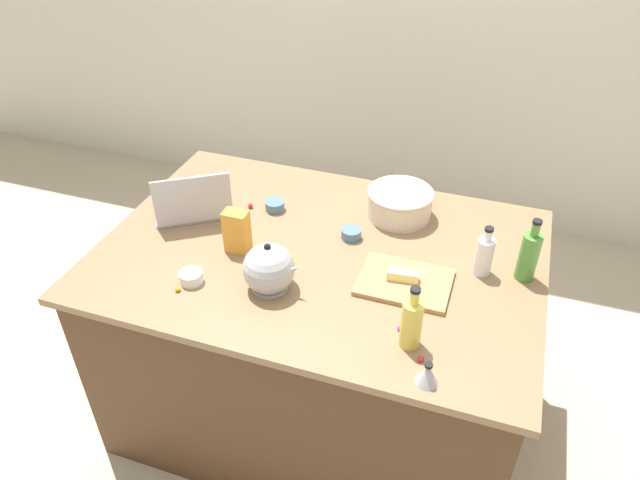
# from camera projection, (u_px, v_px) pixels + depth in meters

# --- Properties ---
(ground_plane) EXTENTS (12.00, 12.00, 0.00)m
(ground_plane) POSITION_uv_depth(u_px,v_px,m) (320.00, 404.00, 2.77)
(ground_plane) COLOR #B7A88E
(wall_back) EXTENTS (8.00, 0.10, 2.60)m
(wall_back) POSITION_uv_depth(u_px,v_px,m) (425.00, 11.00, 3.42)
(wall_back) COLOR beige
(wall_back) RESTS_ON ground
(island_counter) EXTENTS (1.64, 1.14, 0.90)m
(island_counter) POSITION_uv_depth(u_px,v_px,m) (320.00, 335.00, 2.50)
(island_counter) COLOR #4C331E
(island_counter) RESTS_ON ground
(laptop) EXTENTS (0.38, 0.36, 0.22)m
(laptop) POSITION_uv_depth(u_px,v_px,m) (194.00, 205.00, 2.41)
(laptop) COLOR #B7B7BC
(laptop) RESTS_ON island_counter
(mixing_bowl_large) EXTENTS (0.27, 0.27, 0.12)m
(mixing_bowl_large) POSITION_uv_depth(u_px,v_px,m) (400.00, 203.00, 2.39)
(mixing_bowl_large) COLOR beige
(mixing_bowl_large) RESTS_ON island_counter
(bottle_oil) EXTENTS (0.07, 0.07, 0.23)m
(bottle_oil) POSITION_uv_depth(u_px,v_px,m) (412.00, 322.00, 1.80)
(bottle_oil) COLOR #DBC64C
(bottle_oil) RESTS_ON island_counter
(bottle_vinegar) EXTENTS (0.06, 0.06, 0.19)m
(bottle_vinegar) POSITION_uv_depth(u_px,v_px,m) (484.00, 255.00, 2.09)
(bottle_vinegar) COLOR white
(bottle_vinegar) RESTS_ON island_counter
(bottle_olive) EXTENTS (0.07, 0.07, 0.24)m
(bottle_olive) POSITION_uv_depth(u_px,v_px,m) (529.00, 255.00, 2.05)
(bottle_olive) COLOR #4C8C38
(bottle_olive) RESTS_ON island_counter
(kettle) EXTENTS (0.21, 0.18, 0.20)m
(kettle) POSITION_uv_depth(u_px,v_px,m) (269.00, 269.00, 2.02)
(kettle) COLOR #ADADB2
(kettle) RESTS_ON island_counter
(cutting_board) EXTENTS (0.32, 0.24, 0.02)m
(cutting_board) POSITION_uv_depth(u_px,v_px,m) (405.00, 282.00, 2.08)
(cutting_board) COLOR #AD7F4C
(cutting_board) RESTS_ON island_counter
(butter_stick_left) EXTENTS (0.11, 0.05, 0.04)m
(butter_stick_left) POSITION_uv_depth(u_px,v_px,m) (403.00, 276.00, 2.06)
(butter_stick_left) COLOR #F4E58C
(butter_stick_left) RESTS_ON cutting_board
(ramekin_small) EXTENTS (0.08, 0.08, 0.04)m
(ramekin_small) POSITION_uv_depth(u_px,v_px,m) (275.00, 206.00, 2.45)
(ramekin_small) COLOR slate
(ramekin_small) RESTS_ON island_counter
(ramekin_medium) EXTENTS (0.08, 0.08, 0.04)m
(ramekin_medium) POSITION_uv_depth(u_px,v_px,m) (351.00, 234.00, 2.29)
(ramekin_medium) COLOR slate
(ramekin_medium) RESTS_ON island_counter
(ramekin_wide) EXTENTS (0.08, 0.08, 0.04)m
(ramekin_wide) POSITION_uv_depth(u_px,v_px,m) (191.00, 277.00, 2.08)
(ramekin_wide) COLOR white
(ramekin_wide) RESTS_ON island_counter
(kitchen_timer) EXTENTS (0.07, 0.07, 0.08)m
(kitchen_timer) POSITION_uv_depth(u_px,v_px,m) (427.00, 374.00, 1.70)
(kitchen_timer) COLOR #B2B2B7
(kitchen_timer) RESTS_ON island_counter
(candy_bag) EXTENTS (0.09, 0.06, 0.17)m
(candy_bag) POSITION_uv_depth(u_px,v_px,m) (237.00, 232.00, 2.19)
(candy_bag) COLOR gold
(candy_bag) RESTS_ON island_counter
(candy_0) EXTENTS (0.02, 0.02, 0.02)m
(candy_0) POSITION_uv_depth(u_px,v_px,m) (178.00, 289.00, 2.04)
(candy_0) COLOR yellow
(candy_0) RESTS_ON island_counter
(candy_1) EXTENTS (0.02, 0.02, 0.02)m
(candy_1) POSITION_uv_depth(u_px,v_px,m) (421.00, 359.00, 1.79)
(candy_1) COLOR red
(candy_1) RESTS_ON island_counter
(candy_3) EXTENTS (0.02, 0.02, 0.02)m
(candy_3) POSITION_uv_depth(u_px,v_px,m) (400.00, 328.00, 1.89)
(candy_3) COLOR #CC3399
(candy_3) RESTS_ON island_counter
(candy_4) EXTENTS (0.02, 0.02, 0.02)m
(candy_4) POSITION_uv_depth(u_px,v_px,m) (191.00, 194.00, 2.55)
(candy_4) COLOR #CC3399
(candy_4) RESTS_ON island_counter
(candy_7) EXTENTS (0.02, 0.02, 0.02)m
(candy_7) POSITION_uv_depth(u_px,v_px,m) (250.00, 206.00, 2.47)
(candy_7) COLOR red
(candy_7) RESTS_ON island_counter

